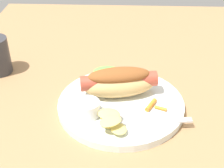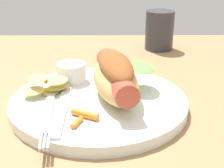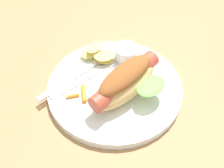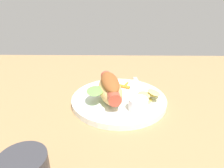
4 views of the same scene
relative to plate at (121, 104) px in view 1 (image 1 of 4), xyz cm
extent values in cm
cube|color=#9E754C|center=(2.48, -1.21, -1.70)|extent=(120.00, 90.00, 1.80)
cylinder|color=white|center=(0.00, 0.00, 0.00)|extent=(26.49, 26.49, 1.60)
ellipsoid|color=tan|center=(2.88, 0.53, 3.38)|extent=(8.88, 16.29, 5.17)
cylinder|color=#B24733|center=(2.88, 0.53, 4.29)|extent=(6.14, 16.55, 3.28)
ellipsoid|color=brown|center=(2.88, 0.53, 5.76)|extent=(6.94, 13.73, 2.93)
ellipsoid|color=#6BB74C|center=(6.36, 3.29, 4.42)|extent=(5.19, 6.54, 0.87)
cylinder|color=white|center=(-4.70, 6.49, 2.36)|extent=(4.90, 4.90, 3.12)
cube|color=silver|center=(-6.76, -4.07, 1.00)|extent=(2.68, 13.34, 0.40)
cube|color=silver|center=(-6.28, -12.32, 1.00)|extent=(0.66, 3.21, 0.40)
cube|color=silver|center=(-5.83, -12.27, 1.00)|extent=(0.66, 3.21, 0.40)
cube|color=silver|center=(-5.38, -12.22, 1.00)|extent=(0.66, 3.21, 0.40)
cube|color=silver|center=(-4.97, -3.87, 0.98)|extent=(1.67, 15.68, 0.36)
ellipsoid|color=#D9C568|center=(-7.53, 2.01, 1.05)|extent=(3.46, 4.28, 0.50)
ellipsoid|color=#D9C568|center=(-6.54, 2.31, 1.48)|extent=(4.82, 4.52, 0.88)
ellipsoid|color=#D9C568|center=(-9.77, 0.26, 1.82)|extent=(4.43, 4.41, 0.86)
ellipsoid|color=#D9C568|center=(-6.61, 2.18, 2.73)|extent=(4.58, 5.10, 0.62)
ellipsoid|color=#D9C568|center=(-9.36, 1.77, 3.27)|extent=(4.50, 5.10, 0.89)
cylinder|color=orange|center=(-1.60, -6.18, 1.28)|extent=(3.88, 2.67, 0.95)
cylinder|color=orange|center=(-2.48, -8.12, 1.14)|extent=(1.58, 2.57, 0.68)
camera|label=1|loc=(-53.88, -0.39, 41.03)|focal=51.24mm
camera|label=2|loc=(1.74, -43.80, 21.50)|focal=51.66mm
camera|label=3|loc=(30.49, -23.33, 45.29)|focal=47.98mm
camera|label=4|loc=(1.10, 50.76, 28.15)|focal=32.70mm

